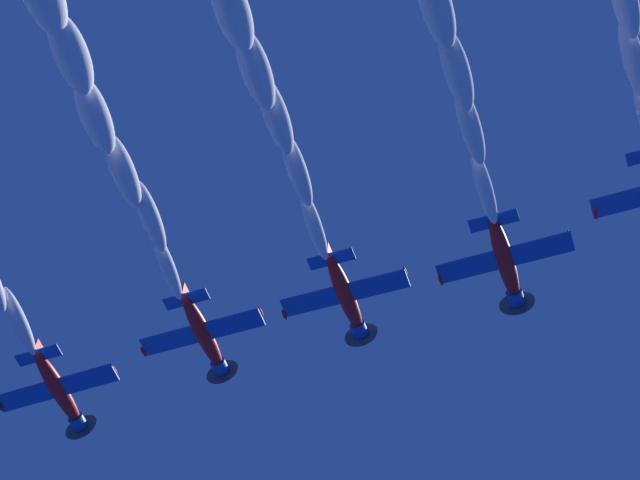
{
  "coord_description": "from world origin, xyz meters",
  "views": [
    {
      "loc": [
        -30.93,
        -16.08,
        1.7
      ],
      "look_at": [
        -8.82,
        3.51,
        65.19
      ],
      "focal_mm": 59.12,
      "sensor_mm": 36.0,
      "label": 1
    }
  ],
  "objects_px": {
    "airplane_lead": "(60,392)",
    "airplane_left_wingman": "(204,336)",
    "airplane_right_wingman": "(346,297)",
    "airplane_outer_left": "(505,262)"
  },
  "relations": [
    {
      "from": "airplane_lead",
      "to": "airplane_left_wingman",
      "type": "distance_m",
      "value": 11.02
    },
    {
      "from": "airplane_lead",
      "to": "airplane_outer_left",
      "type": "relative_size",
      "value": 1.0
    },
    {
      "from": "airplane_left_wingman",
      "to": "airplane_outer_left",
      "type": "xyz_separation_m",
      "value": [
        8.42,
        -19.99,
        -2.29
      ]
    },
    {
      "from": "airplane_right_wingman",
      "to": "airplane_outer_left",
      "type": "height_order",
      "value": "airplane_right_wingman"
    },
    {
      "from": "airplane_left_wingman",
      "to": "airplane_outer_left",
      "type": "bearing_deg",
      "value": -67.17
    },
    {
      "from": "airplane_right_wingman",
      "to": "airplane_outer_left",
      "type": "distance_m",
      "value": 11.31
    },
    {
      "from": "airplane_left_wingman",
      "to": "airplane_right_wingman",
      "type": "relative_size",
      "value": 1.0
    },
    {
      "from": "airplane_lead",
      "to": "airplane_left_wingman",
      "type": "relative_size",
      "value": 1.0
    },
    {
      "from": "airplane_lead",
      "to": "airplane_right_wingman",
      "type": "bearing_deg",
      "value": -67.01
    },
    {
      "from": "airplane_lead",
      "to": "airplane_left_wingman",
      "type": "xyz_separation_m",
      "value": [
        4.14,
        -10.08,
        1.68
      ]
    }
  ]
}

